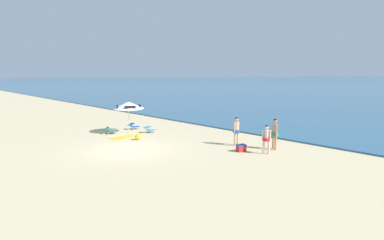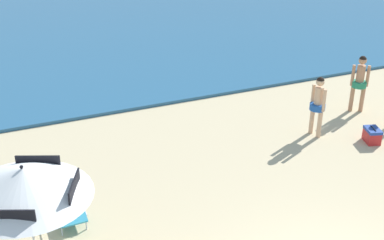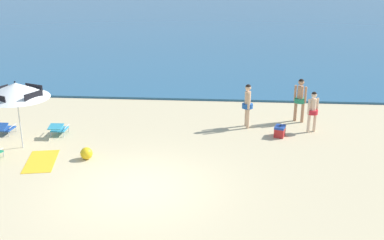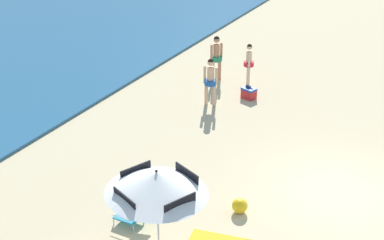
{
  "view_description": "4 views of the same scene",
  "coord_description": "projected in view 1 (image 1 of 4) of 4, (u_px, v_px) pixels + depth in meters",
  "views": [
    {
      "loc": [
        15.52,
        -8.83,
        4.21
      ],
      "look_at": [
        0.79,
        4.12,
        1.41
      ],
      "focal_mm": 29.72,
      "sensor_mm": 36.0,
      "label": 1
    },
    {
      "loc": [
        -4.72,
        -4.57,
        6.4
      ],
      "look_at": [
        -0.42,
        5.49,
        1.15
      ],
      "focal_mm": 46.83,
      "sensor_mm": 36.0,
      "label": 2
    },
    {
      "loc": [
        2.45,
        -11.2,
        5.85
      ],
      "look_at": [
        1.22,
        4.26,
        0.64
      ],
      "focal_mm": 42.05,
      "sensor_mm": 36.0,
      "label": 3
    },
    {
      "loc": [
        -12.95,
        -2.78,
        8.53
      ],
      "look_at": [
        -0.56,
        4.08,
        1.42
      ],
      "focal_mm": 53.67,
      "sensor_mm": 36.0,
      "label": 4
    }
  ],
  "objects": [
    {
      "name": "ground_plane",
      "position": [
        128.0,
        150.0,
        17.91
      ],
      "size": [
        800.0,
        800.0,
        0.0
      ],
      "primitive_type": "plane",
      "color": "#CCB78C"
    },
    {
      "name": "beach_umbrella_striped_main",
      "position": [
        128.0,
        105.0,
        22.77
      ],
      "size": [
        3.08,
        3.08,
        2.36
      ],
      "color": "silver",
      "rests_on": "ground"
    },
    {
      "name": "lounge_chair_under_umbrella",
      "position": [
        150.0,
        129.0,
        23.23
      ],
      "size": [
        0.59,
        0.86,
        0.49
      ],
      "color": "teal",
      "rests_on": "ground"
    },
    {
      "name": "lounge_chair_beside_umbrella",
      "position": [
        110.0,
        130.0,
        22.74
      ],
      "size": [
        0.81,
        1.02,
        0.52
      ],
      "color": "#1E7F56",
      "rests_on": "ground"
    },
    {
      "name": "lounge_chair_facing_sea",
      "position": [
        134.0,
        126.0,
        24.65
      ],
      "size": [
        0.59,
        0.9,
        0.52
      ],
      "color": "#1E4799",
      "rests_on": "ground"
    },
    {
      "name": "person_standing_near_shore",
      "position": [
        275.0,
        132.0,
        17.89
      ],
      "size": [
        0.46,
        0.43,
        1.77
      ],
      "color": "tan",
      "rests_on": "ground"
    },
    {
      "name": "person_standing_beside",
      "position": [
        236.0,
        129.0,
        18.92
      ],
      "size": [
        0.42,
        0.51,
        1.71
      ],
      "color": "#D8A87F",
      "rests_on": "ground"
    },
    {
      "name": "person_wading_in",
      "position": [
        266.0,
        137.0,
        16.89
      ],
      "size": [
        0.43,
        0.38,
        1.57
      ],
      "color": "beige",
      "rests_on": "ground"
    },
    {
      "name": "cooler_box",
      "position": [
        241.0,
        148.0,
        17.54
      ],
      "size": [
        0.48,
        0.58,
        0.43
      ],
      "color": "red",
      "rests_on": "ground"
    },
    {
      "name": "beach_ball",
      "position": [
        138.0,
        137.0,
        20.63
      ],
      "size": [
        0.4,
        0.4,
        0.4
      ],
      "primitive_type": "sphere",
      "color": "yellow",
      "rests_on": "ground"
    },
    {
      "name": "beach_towel",
      "position": [
        123.0,
        137.0,
        21.51
      ],
      "size": [
        1.25,
        1.95,
        0.01
      ],
      "primitive_type": "cube",
      "rotation": [
        0.0,
        0.0,
        3.35
      ],
      "color": "gold",
      "rests_on": "ground"
    }
  ]
}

